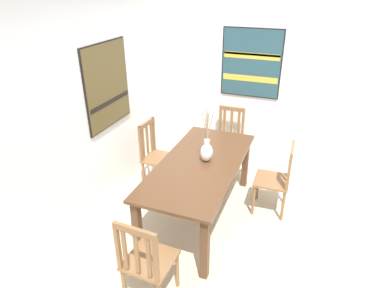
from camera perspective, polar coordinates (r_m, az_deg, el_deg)
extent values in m
cube|color=beige|center=(4.09, 7.82, -15.23)|extent=(6.40, 6.40, 0.03)
cube|color=white|center=(4.10, -17.15, 6.19)|extent=(6.40, 0.12, 2.70)
cube|color=white|center=(5.08, 13.88, 10.48)|extent=(0.12, 6.40, 2.70)
cube|color=#51331E|center=(3.89, 1.38, -3.46)|extent=(1.92, 0.89, 0.03)
cube|color=#51331E|center=(3.36, 2.19, -17.44)|extent=(0.08, 0.08, 0.73)
cube|color=#51331E|center=(4.74, 9.12, -3.23)|extent=(0.08, 0.08, 0.73)
cube|color=#51331E|center=(3.59, -9.32, -14.34)|extent=(0.08, 0.08, 0.73)
cube|color=#51331E|center=(4.91, 0.75, -1.75)|extent=(0.08, 0.08, 0.73)
ellipsoid|color=silver|center=(3.87, 2.51, -1.46)|extent=(0.17, 0.14, 0.22)
cylinder|color=silver|center=(3.81, 2.55, 0.31)|extent=(0.07, 0.07, 0.07)
cylinder|color=#997F5B|center=(3.72, 2.16, 3.08)|extent=(0.04, 0.06, 0.34)
cylinder|color=#997F5B|center=(3.77, 3.12, 3.09)|extent=(0.10, 0.05, 0.31)
cylinder|color=#997F5B|center=(3.68, 2.52, 3.31)|extent=(0.09, 0.02, 0.40)
cylinder|color=#997F5B|center=(3.68, 2.36, 3.26)|extent=(0.10, 0.01, 0.40)
cylinder|color=#997F5B|center=(3.76, 2.65, 3.06)|extent=(0.07, 0.03, 0.31)
cylinder|color=#997F5B|center=(3.75, 2.72, 3.00)|extent=(0.05, 0.01, 0.31)
cube|color=brown|center=(4.29, 13.48, -6.05)|extent=(0.43, 0.43, 0.03)
cylinder|color=brown|center=(4.28, 10.47, -9.45)|extent=(0.04, 0.04, 0.42)
cylinder|color=brown|center=(4.58, 11.21, -6.90)|extent=(0.04, 0.04, 0.42)
cylinder|color=brown|center=(4.26, 15.31, -10.19)|extent=(0.04, 0.04, 0.42)
cylinder|color=brown|center=(4.56, 15.71, -7.58)|extent=(0.04, 0.04, 0.42)
cube|color=brown|center=(4.00, 16.26, -4.68)|extent=(0.04, 0.04, 0.49)
cube|color=brown|center=(4.32, 16.61, -2.30)|extent=(0.04, 0.04, 0.49)
cube|color=brown|center=(4.06, 16.83, -0.82)|extent=(0.38, 0.05, 0.06)
cube|color=brown|center=(4.07, 16.31, -4.39)|extent=(0.04, 0.02, 0.40)
cube|color=brown|center=(4.17, 16.42, -3.62)|extent=(0.04, 0.02, 0.40)
cube|color=brown|center=(4.27, 16.53, -2.89)|extent=(0.04, 0.02, 0.40)
cube|color=brown|center=(4.68, -5.45, -2.47)|extent=(0.43, 0.43, 0.03)
cylinder|color=brown|center=(4.85, -2.46, -4.23)|extent=(0.04, 0.04, 0.42)
cylinder|color=brown|center=(4.58, -4.38, -6.36)|extent=(0.04, 0.04, 0.42)
cylinder|color=brown|center=(5.00, -6.21, -3.39)|extent=(0.04, 0.04, 0.42)
cylinder|color=brown|center=(4.73, -8.29, -5.39)|extent=(0.04, 0.04, 0.42)
cube|color=brown|center=(4.78, -6.60, 1.75)|extent=(0.04, 0.04, 0.51)
cube|color=brown|center=(4.50, -8.80, -0.04)|extent=(0.04, 0.04, 0.51)
cube|color=brown|center=(4.54, -7.84, 3.44)|extent=(0.38, 0.04, 0.06)
cube|color=brown|center=(4.73, -6.98, 1.27)|extent=(0.04, 0.02, 0.42)
cube|color=brown|center=(4.64, -7.66, 0.71)|extent=(0.04, 0.02, 0.42)
cube|color=brown|center=(4.56, -8.37, 0.13)|extent=(0.04, 0.02, 0.42)
cube|color=brown|center=(3.18, -7.20, -19.11)|extent=(0.44, 0.44, 0.03)
cylinder|color=brown|center=(3.51, -8.13, -18.84)|extent=(0.04, 0.04, 0.42)
cylinder|color=brown|center=(3.38, -2.53, -20.73)|extent=(0.04, 0.04, 0.42)
cylinder|color=brown|center=(3.32, -11.57, -22.75)|extent=(0.04, 0.04, 0.42)
cube|color=brown|center=(2.96, -12.57, -16.67)|extent=(0.04, 0.04, 0.51)
cube|color=brown|center=(2.81, -6.20, -18.98)|extent=(0.04, 0.04, 0.51)
cube|color=brown|center=(2.73, -9.84, -14.47)|extent=(0.05, 0.38, 0.06)
cube|color=brown|center=(2.94, -11.44, -17.30)|extent=(0.02, 0.04, 0.42)
cube|color=brown|center=(2.89, -9.46, -18.04)|extent=(0.02, 0.04, 0.42)
cube|color=brown|center=(2.84, -7.41, -18.77)|extent=(0.02, 0.04, 0.42)
cube|color=brown|center=(5.13, 6.09, 0.28)|extent=(0.42, 0.42, 0.03)
cylinder|color=brown|center=(5.04, 7.40, -3.16)|extent=(0.04, 0.04, 0.42)
cylinder|color=brown|center=(5.12, 3.50, -2.48)|extent=(0.04, 0.04, 0.42)
cylinder|color=brown|center=(5.35, 8.34, -1.36)|extent=(0.04, 0.04, 0.42)
cylinder|color=brown|center=(5.43, 4.64, -0.74)|extent=(0.04, 0.04, 0.42)
cube|color=brown|center=(5.16, 8.71, 3.45)|extent=(0.04, 0.04, 0.50)
cube|color=brown|center=(5.23, 4.87, 4.03)|extent=(0.04, 0.04, 0.50)
cube|color=brown|center=(5.11, 6.91, 6.01)|extent=(0.03, 0.38, 0.06)
cube|color=brown|center=(5.17, 7.99, 3.41)|extent=(0.02, 0.04, 0.41)
cube|color=brown|center=(5.20, 6.77, 3.59)|extent=(0.02, 0.04, 0.41)
cube|color=brown|center=(5.22, 5.56, 3.77)|extent=(0.02, 0.04, 0.41)
cube|color=black|center=(4.23, -14.38, 9.69)|extent=(0.88, 0.04, 1.03)
cube|color=brown|center=(4.22, -14.13, 9.67)|extent=(0.85, 0.01, 1.00)
cube|color=black|center=(4.28, -13.78, 7.08)|extent=(0.82, 0.00, 0.06)
cube|color=black|center=(5.02, 10.13, 13.46)|extent=(0.04, 0.87, 0.99)
cube|color=#284C56|center=(5.00, 10.08, 13.41)|extent=(0.01, 0.84, 0.96)
cube|color=gold|center=(4.97, 10.16, 14.59)|extent=(0.00, 0.81, 0.08)
cube|color=gold|center=(4.96, 10.19, 14.90)|extent=(0.00, 0.81, 0.04)
cube|color=gold|center=(5.04, 9.87, 10.98)|extent=(0.00, 0.81, 0.09)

